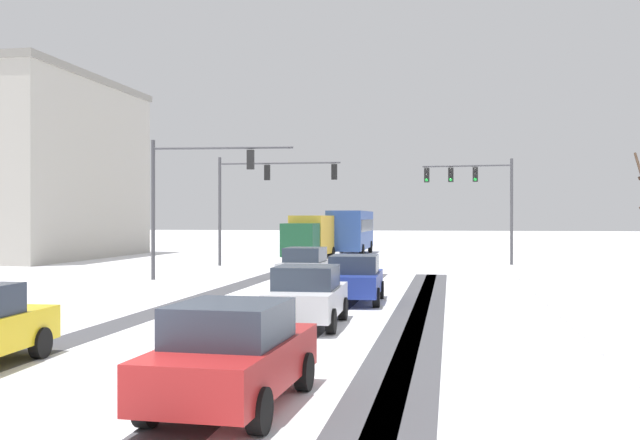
# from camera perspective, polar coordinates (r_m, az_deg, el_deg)

# --- Properties ---
(wheel_track_left_lane) EXTENTS (1.08, 30.43, 0.01)m
(wheel_track_left_lane) POSITION_cam_1_polar(r_m,az_deg,el_deg) (22.85, 0.75, -7.08)
(wheel_track_left_lane) COLOR #4C4C51
(wheel_track_left_lane) RESTS_ON ground
(wheel_track_right_lane) EXTENTS (1.10, 30.43, 0.01)m
(wheel_track_right_lane) POSITION_cam_1_polar(r_m,az_deg,el_deg) (24.22, -11.48, -6.67)
(wheel_track_right_lane) COLOR #4C4C51
(wheel_track_right_lane) RESTS_ON ground
(wheel_track_center) EXTENTS (1.04, 30.43, 0.01)m
(wheel_track_center) POSITION_cam_1_polar(r_m,az_deg,el_deg) (22.58, 7.01, -7.17)
(wheel_track_center) COLOR #4C4C51
(wheel_track_center) RESTS_ON ground
(wheel_track_oncoming) EXTENTS (1.01, 30.43, 0.01)m
(wheel_track_oncoming) POSITION_cam_1_polar(r_m,az_deg,el_deg) (22.56, 8.36, -7.18)
(wheel_track_oncoming) COLOR #4C4C51
(wheel_track_oncoming) RESTS_ON ground
(traffic_signal_far_left) EXTENTS (7.41, 0.39, 6.50)m
(traffic_signal_far_left) POSITION_cam_1_polar(r_m,az_deg,el_deg) (43.66, -4.54, 2.57)
(traffic_signal_far_left) COLOR #47474C
(traffic_signal_far_left) RESTS_ON ground
(traffic_signal_near_left) EXTENTS (6.65, 0.70, 6.50)m
(traffic_signal_near_left) POSITION_cam_1_polar(r_m,az_deg,el_deg) (34.45, -9.90, 2.80)
(traffic_signal_near_left) COLOR #47474C
(traffic_signal_near_left) RESTS_ON ground
(traffic_signal_far_right) EXTENTS (5.52, 0.62, 6.50)m
(traffic_signal_far_right) POSITION_cam_1_polar(r_m,az_deg,el_deg) (46.40, 11.97, 2.52)
(traffic_signal_far_right) COLOR #47474C
(traffic_signal_far_right) RESTS_ON ground
(car_silver_lead) EXTENTS (1.89, 4.13, 1.62)m
(car_silver_lead) POSITION_cam_1_polar(r_m,az_deg,el_deg) (31.39, -1.13, -3.60)
(car_silver_lead) COLOR #B7BABF
(car_silver_lead) RESTS_ON ground
(car_blue_second) EXTENTS (1.96, 4.16, 1.62)m
(car_blue_second) POSITION_cam_1_polar(r_m,az_deg,el_deg) (25.03, 2.71, -4.57)
(car_blue_second) COLOR #233899
(car_blue_second) RESTS_ON ground
(car_white_third) EXTENTS (1.92, 4.14, 1.62)m
(car_white_third) POSITION_cam_1_polar(r_m,az_deg,el_deg) (19.65, -1.00, -5.89)
(car_white_third) COLOR silver
(car_white_third) RESTS_ON ground
(car_red_fifth) EXTENTS (1.96, 4.16, 1.62)m
(car_red_fifth) POSITION_cam_1_polar(r_m,az_deg,el_deg) (11.43, -6.82, -10.33)
(car_red_fifth) COLOR red
(car_red_fifth) RESTS_ON ground
(bus_oncoming) EXTENTS (2.87, 11.06, 3.38)m
(bus_oncoming) POSITION_cam_1_polar(r_m,az_deg,el_deg) (56.93, 2.45, -0.70)
(bus_oncoming) COLOR #284793
(bus_oncoming) RESTS_ON ground
(box_truck_delivery) EXTENTS (2.51, 7.48, 3.02)m
(box_truck_delivery) POSITION_cam_1_polar(r_m,az_deg,el_deg) (49.10, -0.77, -1.27)
(box_truck_delivery) COLOR #194C2D
(box_truck_delivery) RESTS_ON ground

